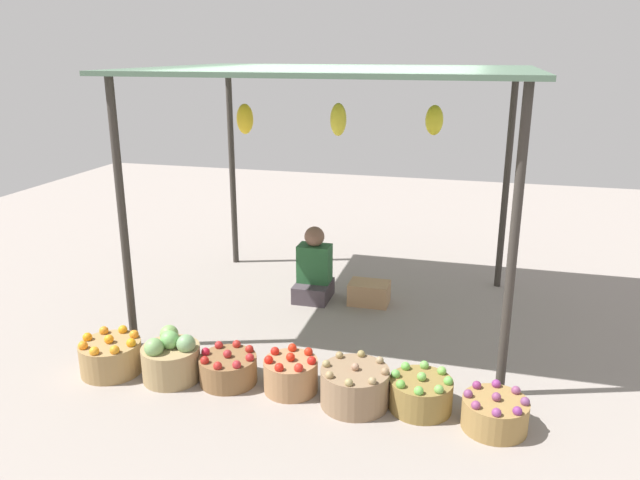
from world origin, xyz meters
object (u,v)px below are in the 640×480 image
basket_purple_onions (495,413)px  basket_red_tomatoes (291,374)px  basket_potatoes (355,386)px  wooden_crate_near_vendor (369,293)px  basket_red_apples (228,368)px  vendor_person (314,271)px  basket_green_apples (421,393)px  basket_cabbages (171,359)px  basket_oranges (111,356)px

basket_purple_onions → basket_red_tomatoes: bearing=175.8°
basket_potatoes → basket_red_tomatoes: bearing=172.7°
basket_potatoes → wooden_crate_near_vendor: bearing=97.5°
basket_red_apples → basket_potatoes: 1.04m
vendor_person → basket_green_apples: size_ratio=1.69×
basket_cabbages → basket_purple_onions: 2.50m
vendor_person → basket_purple_onions: vendor_person is taller
basket_red_apples → wooden_crate_near_vendor: bearing=67.0°
basket_potatoes → basket_green_apples: bearing=8.0°
basket_cabbages → basket_potatoes: 1.49m
basket_red_apples → wooden_crate_near_vendor: size_ratio=1.11×
basket_purple_onions → wooden_crate_near_vendor: size_ratio=1.11×
basket_green_apples → wooden_crate_near_vendor: basket_green_apples is taller
basket_cabbages → basket_potatoes: size_ratio=0.90×
basket_red_tomatoes → basket_green_apples: size_ratio=0.91×
basket_cabbages → basket_red_apples: (0.46, 0.07, -0.06)m
basket_oranges → basket_potatoes: basket_potatoes is taller
basket_red_apples → basket_potatoes: basket_potatoes is taller
basket_oranges → basket_potatoes: bearing=1.1°
basket_cabbages → basket_oranges: bearing=-177.1°
basket_oranges → basket_red_tomatoes: bearing=4.0°
basket_green_apples → basket_purple_onions: size_ratio=1.01×
basket_red_tomatoes → basket_purple_onions: 1.53m
basket_oranges → basket_red_apples: size_ratio=1.08×
vendor_person → basket_red_tomatoes: (0.32, -1.84, -0.16)m
basket_red_apples → basket_green_apples: (1.52, 0.01, 0.01)m
vendor_person → wooden_crate_near_vendor: bearing=0.2°
basket_purple_onions → wooden_crate_near_vendor: (-1.25, 1.95, -0.00)m
basket_cabbages → basket_red_tomatoes: (0.98, 0.08, -0.04)m
basket_oranges → basket_potatoes: 2.03m
vendor_person → basket_oranges: bearing=-121.3°
basket_potatoes → wooden_crate_near_vendor: size_ratio=1.25×
basket_cabbages → basket_red_apples: size_ratio=1.01×
basket_cabbages → basket_red_apples: bearing=8.5°
basket_potatoes → basket_cabbages: bearing=-179.6°
basket_red_apples → vendor_person: bearing=84.0°
basket_green_apples → wooden_crate_near_vendor: bearing=111.7°
basket_green_apples → basket_purple_onions: bearing=-12.0°
basket_red_apples → basket_green_apples: bearing=0.4°
wooden_crate_near_vendor → vendor_person: bearing=-179.8°
vendor_person → basket_purple_onions: bearing=-46.5°
basket_cabbages → basket_purple_onions: basket_cabbages is taller
basket_red_apples → basket_red_tomatoes: size_ratio=1.09×
basket_cabbages → basket_green_apples: (1.97, 0.08, -0.05)m
basket_red_tomatoes → basket_potatoes: basket_potatoes is taller
vendor_person → basket_red_tomatoes: vendor_person is taller
basket_oranges → basket_red_tomatoes: 1.51m
wooden_crate_near_vendor → basket_red_apples: bearing=-113.0°
vendor_person → basket_potatoes: bearing=-66.1°
basket_red_tomatoes → basket_green_apples: bearing=0.0°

